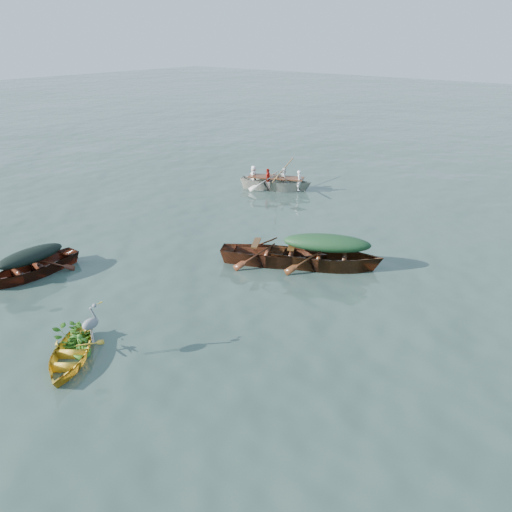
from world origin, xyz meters
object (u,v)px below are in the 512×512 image
(yellow_dinghy, at_px, (71,362))
(green_tarp_boat, at_px, (325,268))
(dark_covered_boat, at_px, (34,275))
(heron, at_px, (91,329))
(open_wooden_boat, at_px, (274,264))
(rowed_boat, at_px, (276,190))

(yellow_dinghy, height_order, green_tarp_boat, green_tarp_boat)
(yellow_dinghy, relative_size, dark_covered_boat, 0.72)
(heron, bearing_deg, open_wooden_boat, 49.04)
(dark_covered_boat, xyz_separation_m, rowed_boat, (0.35, 11.59, 0.00))
(rowed_boat, bearing_deg, dark_covered_boat, 153.98)
(dark_covered_boat, bearing_deg, rowed_boat, 86.35)
(green_tarp_boat, distance_m, heron, 7.44)
(green_tarp_boat, bearing_deg, dark_covered_boat, 103.54)
(yellow_dinghy, bearing_deg, open_wooden_boat, 45.86)
(yellow_dinghy, distance_m, green_tarp_boat, 7.87)
(yellow_dinghy, xyz_separation_m, heron, (0.39, 0.40, 0.81))
(dark_covered_boat, xyz_separation_m, green_tarp_boat, (6.52, 5.93, 0.00))
(green_tarp_boat, height_order, open_wooden_boat, green_tarp_boat)
(rowed_boat, bearing_deg, heron, 175.71)
(green_tarp_boat, distance_m, open_wooden_boat, 1.62)
(dark_covered_boat, relative_size, heron, 4.07)
(green_tarp_boat, distance_m, rowed_boat, 8.37)
(open_wooden_boat, height_order, heron, heron)
(open_wooden_boat, relative_size, heron, 5.02)
(open_wooden_boat, xyz_separation_m, heron, (-0.05, -6.47, 0.81))
(yellow_dinghy, distance_m, heron, 0.98)
(yellow_dinghy, xyz_separation_m, green_tarp_boat, (1.85, 7.65, 0.00))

